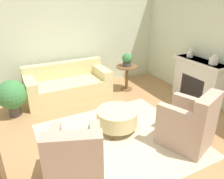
{
  "coord_description": "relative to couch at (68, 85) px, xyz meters",
  "views": [
    {
      "loc": [
        -1.58,
        -2.82,
        2.42
      ],
      "look_at": [
        0.15,
        0.55,
        0.75
      ],
      "focal_mm": 35.0,
      "sensor_mm": 36.0,
      "label": 1
    }
  ],
  "objects": [
    {
      "name": "ground_plane",
      "position": [
        0.25,
        -2.2,
        -0.31
      ],
      "size": [
        16.0,
        16.0,
        0.0
      ],
      "primitive_type": "plane",
      "color": "#AD7F51"
    },
    {
      "name": "armchair_left",
      "position": [
        -0.74,
        -2.84,
        0.09
      ],
      "size": [
        0.92,
        0.98,
        1.0
      ],
      "color": "tan",
      "rests_on": "rug"
    },
    {
      "name": "side_table",
      "position": [
        1.54,
        -0.3,
        0.16
      ],
      "size": [
        0.57,
        0.57,
        0.67
      ],
      "color": "brown",
      "rests_on": "ground_plane"
    },
    {
      "name": "rug",
      "position": [
        0.25,
        -2.2,
        -0.3
      ],
      "size": [
        2.65,
        2.41,
        0.01
      ],
      "color": "beige",
      "rests_on": "ground_plane"
    },
    {
      "name": "wall_back",
      "position": [
        0.25,
        0.62,
        1.09
      ],
      "size": [
        9.52,
        0.12,
        2.8
      ],
      "color": "beige",
      "rests_on": "ground_plane"
    },
    {
      "name": "couch",
      "position": [
        0.0,
        0.0,
        0.0
      ],
      "size": [
        2.04,
        0.91,
        0.83
      ],
      "color": "beige",
      "rests_on": "ground_plane"
    },
    {
      "name": "armchair_right",
      "position": [
        1.24,
        -2.84,
        0.09
      ],
      "size": [
        0.92,
        0.98,
        1.0
      ],
      "color": "tan",
      "rests_on": "rug"
    },
    {
      "name": "vase_mantel_far",
      "position": [
        2.68,
        -1.99,
        0.8
      ],
      "size": [
        0.19,
        0.19,
        0.22
      ],
      "color": "silver",
      "rests_on": "fireplace"
    },
    {
      "name": "fireplace",
      "position": [
        2.7,
        -1.65,
        0.23
      ],
      "size": [
        0.44,
        1.32,
        1.02
      ],
      "color": "silver",
      "rests_on": "ground_plane"
    },
    {
      "name": "vase_mantel_near",
      "position": [
        2.68,
        -1.31,
        0.79
      ],
      "size": [
        0.15,
        0.15,
        0.21
      ],
      "color": "silver",
      "rests_on": "fireplace"
    },
    {
      "name": "ottoman_table",
      "position": [
        0.37,
        -1.91,
        -0.03
      ],
      "size": [
        0.77,
        0.77,
        0.42
      ],
      "color": "beige",
      "rests_on": "rug"
    },
    {
      "name": "potted_plant_on_side_table",
      "position": [
        1.54,
        -0.3,
        0.55
      ],
      "size": [
        0.27,
        0.27,
        0.35
      ],
      "color": "#4C4742",
      "rests_on": "side_table"
    },
    {
      "name": "potted_plant_floor",
      "position": [
        -1.31,
        -0.4,
        0.16
      ],
      "size": [
        0.62,
        0.62,
        0.8
      ],
      "color": "#4C4742",
      "rests_on": "ground_plane"
    }
  ]
}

